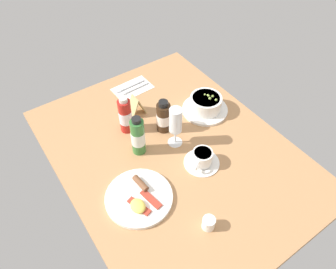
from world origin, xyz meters
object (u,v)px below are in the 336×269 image
wine_glass (176,122)px  breakfast_plate (139,198)px  coffee_cup (202,159)px  sauce_bottle_brown (163,117)px  cutlery_setting (132,88)px  creamer_jug (208,223)px  porridge_bowl (205,104)px  sauce_bottle_red (125,116)px  sauce_bottle_green (138,137)px  menu_card (136,105)px

wine_glass → breakfast_plate: (-14.20, 25.51, -10.66)cm
coffee_cup → sauce_bottle_brown: (23.27, 1.67, 3.99)cm
cutlery_setting → creamer_jug: 76.67cm
porridge_bowl → coffee_cup: (-22.04, 19.61, -0.92)cm
coffee_cup → porridge_bowl: bearing=-41.7°
cutlery_setting → creamer_jug: creamer_jug is taller
breakfast_plate → sauce_bottle_red: bearing=-22.7°
creamer_jug → breakfast_plate: creamer_jug is taller
sauce_bottle_brown → sauce_bottle_red: (8.42, 12.78, 1.16)cm
porridge_bowl → sauce_bottle_red: sauce_bottle_red is taller
porridge_bowl → sauce_bottle_brown: 21.54cm
porridge_bowl → cutlery_setting: size_ratio=1.09×
porridge_bowl → breakfast_plate: (-21.88, 47.26, -2.82)cm
sauce_bottle_green → sauce_bottle_red: bearing=-7.9°
porridge_bowl → breakfast_plate: bearing=114.8°
menu_card → creamer_jug: bearing=171.8°
creamer_jug → wine_glass: (35.75, -12.42, 9.21)cm
porridge_bowl → coffee_cup: 29.52cm
cutlery_setting → sauce_bottle_red: sauce_bottle_red is taller
coffee_cup → sauce_bottle_brown: bearing=4.1°
sauce_bottle_red → sauce_bottle_green: size_ratio=0.97×
sauce_bottle_brown → sauce_bottle_green: (-4.38, 14.55, 1.40)cm
sauce_bottle_brown → breakfast_plate: (-23.11, 25.98, -5.89)cm
breakfast_plate → menu_card: 43.87cm
wine_glass → sauce_bottle_red: bearing=35.4°
cutlery_setting → sauce_bottle_red: bearing=145.8°
wine_glass → sauce_bottle_green: (4.53, 14.09, -3.36)cm
sauce_bottle_red → breakfast_plate: sauce_bottle_red is taller
porridge_bowl → sauce_bottle_green: 36.26cm
sauce_bottle_red → sauce_bottle_green: sauce_bottle_green is taller
cutlery_setting → porridge_bowl: bearing=-149.0°
porridge_bowl → sauce_bottle_red: (9.65, 34.06, 4.24)cm
breakfast_plate → sauce_bottle_green: bearing=-31.4°
menu_card → breakfast_plate: bearing=150.2°
sauce_bottle_brown → sauce_bottle_red: 15.35cm
cutlery_setting → menu_card: 17.40cm
sauce_bottle_red → coffee_cup: bearing=-155.5°
wine_glass → breakfast_plate: 31.08cm
cutlery_setting → sauce_bottle_brown: sauce_bottle_brown is taller
creamer_jug → sauce_bottle_red: bearing=-0.1°
porridge_bowl → breakfast_plate: 52.16cm
creamer_jug → wine_glass: 38.95cm
creamer_jug → sauce_bottle_red: size_ratio=0.30×
menu_card → wine_glass: bearing=-170.9°
wine_glass → sauce_bottle_green: bearing=72.2°
sauce_bottle_red → breakfast_plate: (-31.53, 13.20, -7.06)cm
wine_glass → menu_card: 25.13cm
sauce_bottle_green → breakfast_plate: (-18.73, 11.42, -7.30)cm
coffee_cup → wine_glass: wine_glass is taller
cutlery_setting → wine_glass: bearing=176.1°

